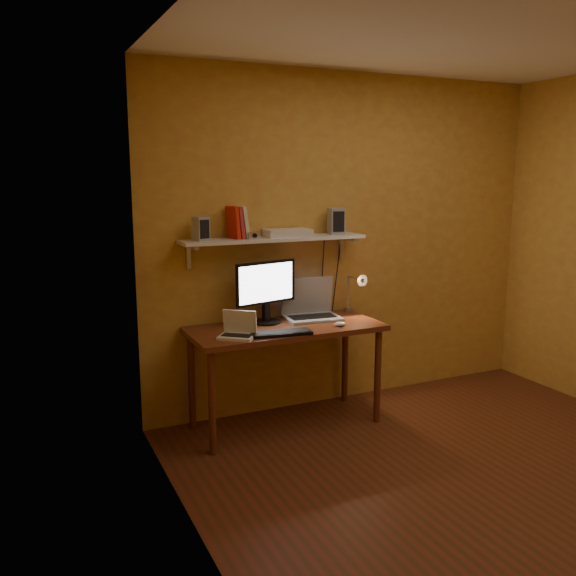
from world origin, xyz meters
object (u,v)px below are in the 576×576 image
wall_shelf (274,239)px  speaker_right (336,221)px  monitor (266,289)px  netbook (238,330)px  desk_lamp (356,288)px  speaker_left (201,229)px  router (287,233)px  mouse (340,324)px  keyboard (281,333)px  desk (286,338)px  shelf_camera (254,235)px  laptop (310,308)px

wall_shelf → speaker_right: size_ratio=7.06×
monitor → speaker_right: speaker_right is taller
netbook → desk_lamp: (1.07, 0.27, 0.16)m
speaker_left → speaker_right: speaker_right is taller
monitor → router: router is taller
wall_shelf → monitor: bearing=-153.0°
mouse → speaker_left: speaker_left is taller
keyboard → router: router is taller
desk → netbook: (-0.41, -0.14, 0.14)m
monitor → shelf_camera: (-0.10, -0.02, 0.39)m
keyboard → shelf_camera: size_ratio=4.72×
desk → desk_lamp: (0.66, 0.13, 0.29)m
keyboard → mouse: bearing=13.9°
netbook → mouse: (0.77, -0.02, -0.03)m
desk → speaker_left: speaker_left is taller
router → speaker_right: bearing=1.6°
mouse → speaker_right: 0.81m
wall_shelf → speaker_left: 0.56m
speaker_right → desk_lamp: bearing=-19.5°
netbook → keyboard: netbook is taller
wall_shelf → netbook: 0.77m
shelf_camera → speaker_left: bearing=170.8°
speaker_right → shelf_camera: bearing=-165.1°
desk_lamp → shelf_camera: shelf_camera is taller
desk_lamp → speaker_right: speaker_right is taller
monitor → speaker_right: size_ratio=2.52×
wall_shelf → desk_lamp: wall_shelf is taller
speaker_left → speaker_right: bearing=-16.4°
wall_shelf → desk_lamp: (0.66, -0.07, -0.40)m
keyboard → speaker_left: (-0.43, 0.39, 0.70)m
keyboard → router: size_ratio=1.27×
keyboard → shelf_camera: bearing=108.9°
laptop → desk_lamp: bearing=0.9°
netbook → speaker_left: speaker_left is taller
desk → wall_shelf: (0.00, 0.19, 0.69)m
desk_lamp → speaker_left: bearing=176.9°
desk → netbook: size_ratio=4.88×
keyboard → speaker_left: speaker_left is taller
mouse → router: size_ratio=0.26×
wall_shelf → speaker_right: bearing=1.0°
netbook → desk_lamp: desk_lamp is taller
monitor → desk_lamp: bearing=-14.5°
netbook → keyboard: bearing=26.3°
netbook → mouse: size_ratio=3.30×
keyboard → router: 0.79m
desk → monitor: 0.38m
wall_shelf → shelf_camera: bearing=-161.4°
netbook → speaker_right: speaker_right is taller
desk → keyboard: bearing=-122.3°
shelf_camera → wall_shelf: bearing=18.6°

